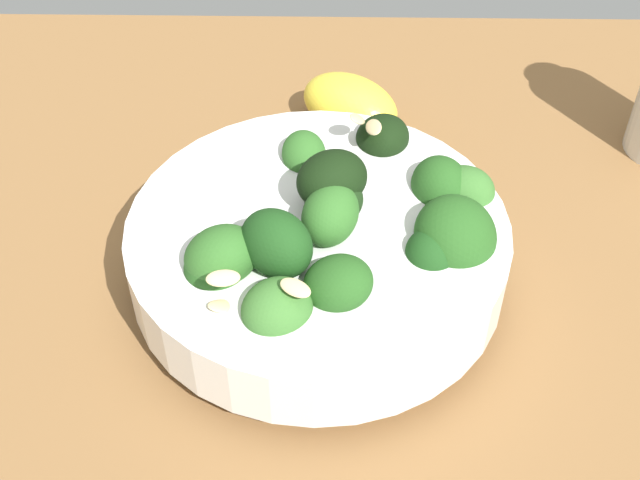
# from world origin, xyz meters

# --- Properties ---
(ground_plane) EXTENTS (0.71, 0.71, 0.05)m
(ground_plane) POSITION_xyz_m (0.00, 0.00, -0.02)
(ground_plane) COLOR brown
(bowl_of_broccoli) EXTENTS (0.23, 0.23, 0.09)m
(bowl_of_broccoli) POSITION_xyz_m (-0.02, 0.01, 0.04)
(bowl_of_broccoli) COLOR white
(bowl_of_broccoli) RESTS_ON ground_plane
(lemon_wedge) EXTENTS (0.09, 0.09, 0.04)m
(lemon_wedge) POSITION_xyz_m (-0.19, 0.02, 0.02)
(lemon_wedge) COLOR yellow
(lemon_wedge) RESTS_ON ground_plane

